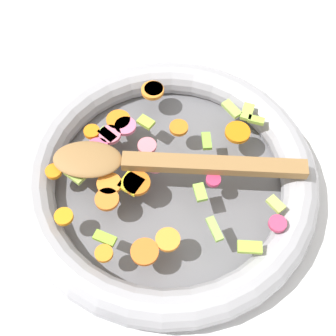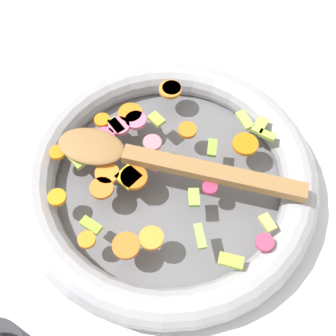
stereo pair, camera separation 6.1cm
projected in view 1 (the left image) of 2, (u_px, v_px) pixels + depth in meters
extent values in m
plane|color=silver|center=(168.00, 186.00, 0.66)|extent=(4.00, 4.00, 0.00)
cylinder|color=slate|center=(168.00, 184.00, 0.65)|extent=(0.36, 0.36, 0.01)
torus|color=#9E9EA5|center=(168.00, 177.00, 0.63)|extent=(0.41, 0.41, 0.05)
cylinder|color=orange|center=(54.00, 171.00, 0.61)|extent=(0.03, 0.03, 0.01)
cylinder|color=orange|center=(107.00, 199.00, 0.59)|extent=(0.04, 0.04, 0.01)
cylinder|color=orange|center=(109.00, 184.00, 0.60)|extent=(0.04, 0.04, 0.01)
cylinder|color=orange|center=(168.00, 240.00, 0.56)|extent=(0.03, 0.03, 0.01)
cylinder|color=orange|center=(238.00, 132.00, 0.64)|extent=(0.04, 0.04, 0.01)
cylinder|color=orange|center=(147.00, 252.00, 0.55)|extent=(0.04, 0.04, 0.01)
cylinder|color=orange|center=(179.00, 128.00, 0.64)|extent=(0.04, 0.04, 0.01)
cylinder|color=orange|center=(64.00, 217.00, 0.57)|extent=(0.03, 0.03, 0.01)
cylinder|color=orange|center=(92.00, 132.00, 0.64)|extent=(0.03, 0.03, 0.01)
cylinder|color=orange|center=(153.00, 90.00, 0.68)|extent=(0.04, 0.04, 0.01)
cylinder|color=orange|center=(118.00, 120.00, 0.65)|extent=(0.03, 0.03, 0.01)
cylinder|color=orange|center=(104.00, 253.00, 0.55)|extent=(0.02, 0.02, 0.01)
cylinder|color=orange|center=(137.00, 183.00, 0.60)|extent=(0.04, 0.04, 0.01)
cube|color=#88B931|center=(105.00, 238.00, 0.56)|extent=(0.02, 0.03, 0.01)
cube|color=#A2CA4E|center=(247.00, 112.00, 0.66)|extent=(0.03, 0.02, 0.01)
cube|color=#9CBC53|center=(232.00, 109.00, 0.66)|extent=(0.03, 0.03, 0.01)
cube|color=#A1C440|center=(146.00, 122.00, 0.65)|extent=(0.02, 0.03, 0.01)
cube|color=#9CC140|center=(250.00, 247.00, 0.55)|extent=(0.02, 0.03, 0.01)
cube|color=#AAD963|center=(107.00, 135.00, 0.64)|extent=(0.02, 0.03, 0.01)
cube|color=#92C54B|center=(200.00, 192.00, 0.59)|extent=(0.03, 0.02, 0.01)
cube|color=#84C03D|center=(207.00, 141.00, 0.63)|extent=(0.03, 0.02, 0.01)
cube|color=#A2C250|center=(75.00, 175.00, 0.60)|extent=(0.03, 0.03, 0.01)
cube|color=#91BE53|center=(215.00, 229.00, 0.57)|extent=(0.03, 0.03, 0.01)
cube|color=#B8CF5B|center=(276.00, 204.00, 0.58)|extent=(0.02, 0.03, 0.01)
cube|color=#97C044|center=(256.00, 120.00, 0.65)|extent=(0.01, 0.02, 0.01)
cylinder|color=#DC6E87|center=(110.00, 135.00, 0.64)|extent=(0.04, 0.04, 0.01)
cylinder|color=pink|center=(155.00, 165.00, 0.61)|extent=(0.04, 0.04, 0.01)
cylinder|color=pink|center=(125.00, 126.00, 0.64)|extent=(0.03, 0.03, 0.01)
cylinder|color=#D95181|center=(97.00, 148.00, 0.63)|extent=(0.03, 0.03, 0.01)
cylinder|color=pink|center=(147.00, 146.00, 0.63)|extent=(0.04, 0.04, 0.01)
cylinder|color=#E86A87|center=(154.00, 89.00, 0.68)|extent=(0.03, 0.03, 0.01)
cylinder|color=#D23B64|center=(277.00, 224.00, 0.57)|extent=(0.03, 0.03, 0.01)
cylinder|color=#C5325C|center=(213.00, 180.00, 0.60)|extent=(0.03, 0.03, 0.01)
cube|color=yellow|center=(131.00, 183.00, 0.60)|extent=(0.03, 0.03, 0.01)
cube|color=olive|center=(214.00, 165.00, 0.60)|extent=(0.06, 0.24, 0.01)
ellipsoid|color=olive|center=(88.00, 159.00, 0.60)|extent=(0.07, 0.10, 0.01)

